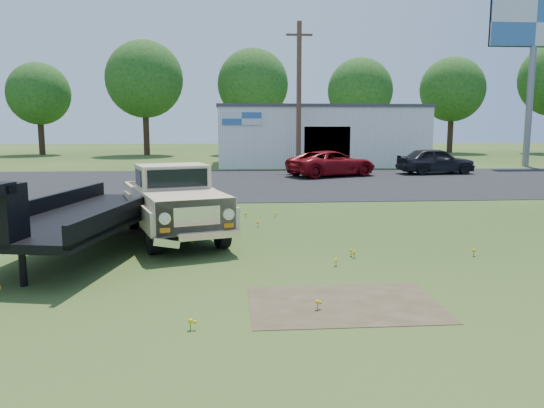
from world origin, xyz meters
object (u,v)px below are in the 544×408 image
(dark_sedan, at_px, (436,161))
(flatbed_trailer, at_px, (89,210))
(billboard, at_px, (534,38))
(red_pickup, at_px, (332,164))
(vintage_pickup_truck, at_px, (173,201))

(dark_sedan, bearing_deg, flatbed_trailer, 133.60)
(billboard, height_order, red_pickup, billboard)
(flatbed_trailer, bearing_deg, dark_sedan, 61.06)
(red_pickup, bearing_deg, flatbed_trailer, 129.43)
(dark_sedan, bearing_deg, red_pickup, 92.28)
(dark_sedan, bearing_deg, vintage_pickup_truck, 134.84)
(vintage_pickup_truck, height_order, red_pickup, vintage_pickup_truck)
(billboard, xyz_separation_m, red_pickup, (-14.69, -6.25, -7.84))
(vintage_pickup_truck, xyz_separation_m, red_pickup, (7.02, 15.50, -0.23))
(billboard, bearing_deg, flatbed_trailer, -135.42)
(red_pickup, bearing_deg, dark_sedan, -104.55)
(billboard, height_order, flatbed_trailer, billboard)
(billboard, height_order, vintage_pickup_truck, billboard)
(billboard, xyz_separation_m, dark_sedan, (-8.46, -5.31, -7.79))
(flatbed_trailer, relative_size, dark_sedan, 1.57)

